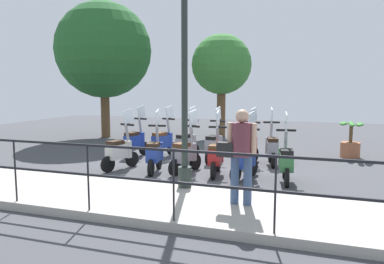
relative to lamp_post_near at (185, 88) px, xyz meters
name	(u,v)px	position (x,y,z in m)	size (l,w,h in m)	color
ground_plane	(208,168)	(2.40, 0.24, -2.07)	(28.00, 28.00, 0.00)	#424247
promenade_walkway	(158,200)	(-0.75, 0.24, -2.00)	(2.20, 20.00, 0.15)	#A39E93
fence_railing	(129,167)	(-1.80, 0.24, -1.17)	(0.04, 16.03, 1.07)	black
lamp_post_near	(185,88)	(0.00, 0.00, 0.00)	(0.26, 0.90, 4.34)	#232D28
pedestrian_with_bag	(240,149)	(-0.71, -1.24, -1.00)	(0.33, 0.65, 1.59)	#384C70
tree_large	(104,50)	(6.68, 5.93, 1.47)	(3.87, 3.87, 5.49)	brown
tree_distant	(222,65)	(8.48, 1.47, 0.90)	(2.48, 2.48, 4.25)	brown
potted_palm	(350,142)	(5.20, -3.35, -1.63)	(1.06, 0.66, 1.05)	#9E5B3D
scooter_near_0	(286,161)	(1.58, -1.79, -1.59)	(1.23, 0.46, 1.54)	black
scooter_near_1	(244,158)	(1.58, -0.87, -1.59)	(1.20, 0.54, 1.54)	black
scooter_near_2	(216,155)	(1.71, -0.16, -1.59)	(1.23, 0.44, 1.54)	black
scooter_near_3	(185,153)	(1.71, 0.61, -1.59)	(1.20, 0.55, 1.54)	black
scooter_near_4	(155,153)	(1.52, 1.34, -1.59)	(1.22, 0.48, 1.54)	black
scooter_near_5	(120,151)	(1.52, 2.31, -1.59)	(1.20, 0.55, 1.54)	black
scooter_far_0	(272,147)	(3.33, -1.27, -1.59)	(1.22, 0.50, 1.54)	black
scooter_far_1	(248,147)	(3.18, -0.65, -1.59)	(1.20, 0.54, 1.54)	black
scooter_far_2	(214,145)	(3.20, 0.30, -1.59)	(1.23, 0.44, 1.54)	black
scooter_far_3	(187,143)	(3.20, 1.12, -1.59)	(1.21, 0.52, 1.54)	black
scooter_far_4	(163,141)	(3.40, 1.93, -1.59)	(1.21, 0.53, 1.54)	black
scooter_far_5	(135,141)	(3.18, 2.74, -1.59)	(1.22, 0.48, 1.54)	black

